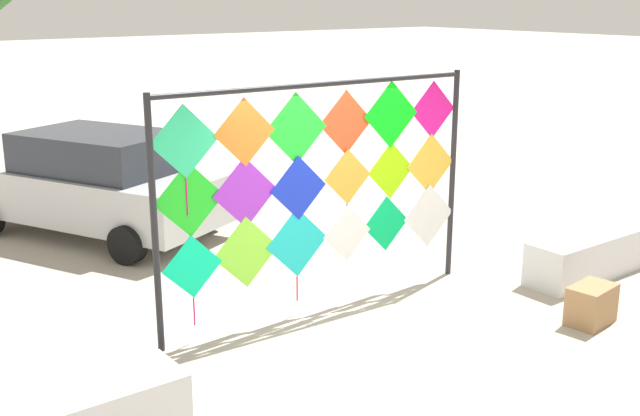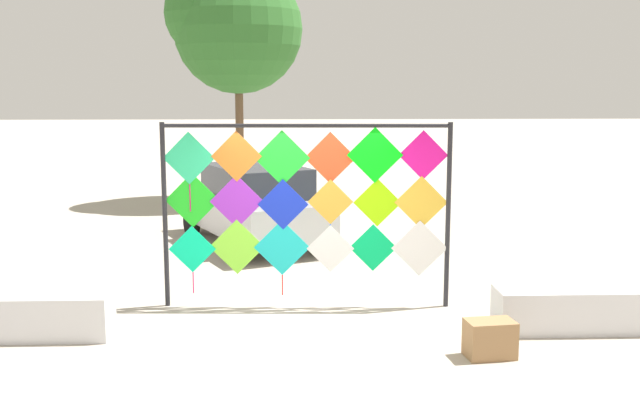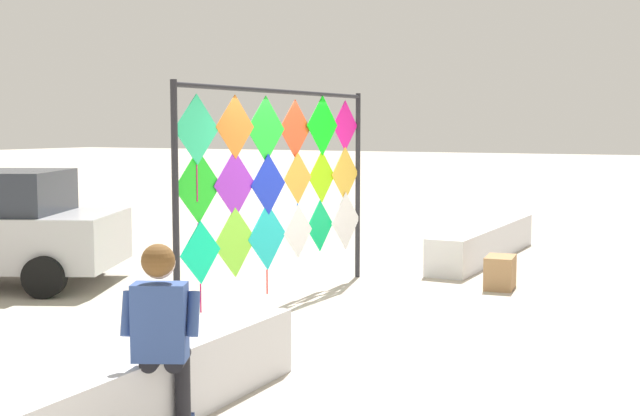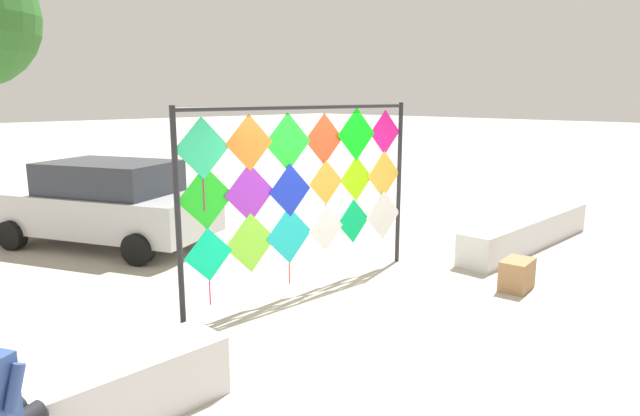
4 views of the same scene
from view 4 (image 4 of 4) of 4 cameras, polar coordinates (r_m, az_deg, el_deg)
ground at (r=7.47m, az=3.67°, el=-10.14°), size 120.00×120.00×0.00m
plaza_ledge_right at (r=10.95m, az=20.72°, el=-2.30°), size 4.12×0.59×0.56m
kite_display_rack at (r=7.70m, az=-1.39°, el=2.92°), size 4.10×0.25×2.65m
parked_car at (r=10.98m, az=-21.23°, el=0.49°), size 3.29×4.43×1.58m
cardboard_box_large at (r=8.50m, az=19.72°, el=-6.51°), size 0.61×0.44×0.44m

